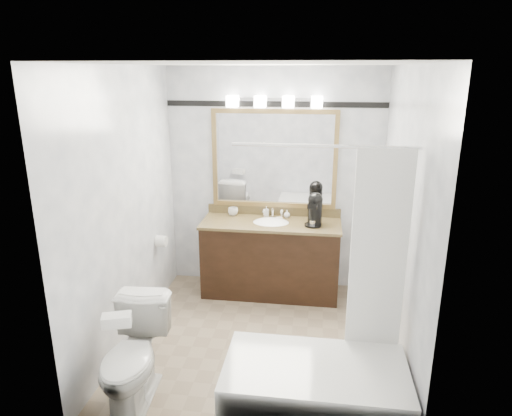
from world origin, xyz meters
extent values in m
cube|color=gray|center=(0.00, 0.00, -0.01)|extent=(2.40, 2.60, 0.01)
cube|color=white|center=(0.00, 0.00, 2.50)|extent=(2.40, 2.60, 0.01)
cube|color=white|center=(0.00, 1.30, 1.25)|extent=(2.40, 0.01, 2.50)
cube|color=white|center=(0.00, -1.30, 1.25)|extent=(2.40, 0.01, 2.50)
cube|color=white|center=(-1.20, 0.00, 1.25)|extent=(0.01, 2.60, 2.50)
cube|color=white|center=(1.20, 0.00, 1.25)|extent=(0.01, 2.60, 2.50)
cube|color=black|center=(0.00, 1.01, 0.41)|extent=(1.50, 0.55, 0.82)
cube|color=olive|center=(0.00, 1.01, 0.83)|extent=(1.53, 0.58, 0.03)
cube|color=olive|center=(0.00, 1.29, 0.90)|extent=(1.53, 0.03, 0.10)
ellipsoid|color=white|center=(0.00, 1.01, 0.82)|extent=(0.44, 0.34, 0.14)
cube|color=olive|center=(0.00, 1.28, 2.02)|extent=(1.40, 0.04, 0.05)
cube|color=olive|center=(0.00, 1.28, 0.97)|extent=(1.40, 0.04, 0.05)
cube|color=olive|center=(-0.68, 1.28, 1.50)|extent=(0.05, 0.04, 1.00)
cube|color=olive|center=(0.68, 1.28, 1.50)|extent=(0.05, 0.04, 1.00)
cube|color=white|center=(0.00, 1.29, 1.50)|extent=(1.30, 0.01, 1.00)
cube|color=silver|center=(0.00, 1.27, 2.15)|extent=(0.90, 0.05, 0.03)
cube|color=white|center=(-0.45, 1.22, 2.13)|extent=(0.12, 0.12, 0.12)
cube|color=white|center=(-0.15, 1.22, 2.13)|extent=(0.12, 0.12, 0.12)
cube|color=white|center=(0.15, 1.22, 2.13)|extent=(0.12, 0.12, 0.12)
cube|color=white|center=(0.45, 1.22, 2.13)|extent=(0.12, 0.12, 0.12)
cube|color=black|center=(0.00, 1.29, 2.10)|extent=(2.40, 0.01, 0.06)
cube|color=white|center=(0.53, -0.92, 0.23)|extent=(1.30, 0.72, 0.45)
cylinder|color=silver|center=(0.53, -0.54, 1.95)|extent=(1.30, 0.02, 0.02)
cube|color=white|center=(0.95, -0.55, 1.18)|extent=(0.40, 0.04, 1.55)
cylinder|color=white|center=(-1.14, 0.66, 0.70)|extent=(0.11, 0.12, 0.12)
imported|color=white|center=(-0.83, -0.92, 0.39)|extent=(0.48, 0.79, 0.78)
cube|color=white|center=(-0.83, -1.12, 0.82)|extent=(0.22, 0.16, 0.08)
cylinder|color=black|center=(0.46, 0.95, 0.86)|extent=(0.18, 0.18, 0.02)
cylinder|color=black|center=(0.48, 1.01, 0.99)|extent=(0.15, 0.15, 0.27)
sphere|color=black|center=(0.48, 1.01, 1.13)|extent=(0.16, 0.16, 0.16)
cube|color=black|center=(0.45, 0.93, 1.08)|extent=(0.12, 0.12, 0.05)
cylinder|color=silver|center=(0.45, 0.93, 0.89)|extent=(0.06, 0.06, 0.06)
imported|color=white|center=(-0.46, 1.21, 0.89)|extent=(0.12, 0.12, 0.09)
imported|color=white|center=(-0.48, 1.21, 0.88)|extent=(0.10, 0.10, 0.07)
imported|color=white|center=(-0.08, 1.23, 0.91)|extent=(0.06, 0.06, 0.11)
imported|color=white|center=(0.16, 1.20, 0.89)|extent=(0.09, 0.09, 0.09)
cube|color=beige|center=(0.08, 1.13, 0.86)|extent=(0.08, 0.06, 0.02)
camera|label=1|loc=(0.49, -3.71, 2.46)|focal=32.00mm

